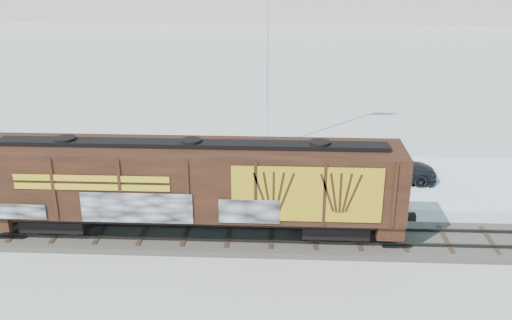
# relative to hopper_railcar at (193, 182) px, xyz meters

# --- Properties ---
(ground) EXTENTS (500.00, 500.00, 0.00)m
(ground) POSITION_rel_hopper_railcar_xyz_m (3.57, 0.01, -2.89)
(ground) COLOR white
(ground) RESTS_ON ground
(rail_track) EXTENTS (50.00, 3.40, 0.43)m
(rail_track) POSITION_rel_hopper_railcar_xyz_m (3.57, 0.01, -2.74)
(rail_track) COLOR #59544C
(rail_track) RESTS_ON ground
(parking_strip) EXTENTS (40.00, 8.00, 0.03)m
(parking_strip) POSITION_rel_hopper_railcar_xyz_m (3.57, 7.51, -2.87)
(parking_strip) COLOR white
(parking_strip) RESTS_ON ground
(hopper_railcar) EXTENTS (18.79, 3.06, 4.39)m
(hopper_railcar) POSITION_rel_hopper_railcar_xyz_m (0.00, 0.00, 0.00)
(hopper_railcar) COLOR black
(hopper_railcar) RESTS_ON rail_track
(flagpole) EXTENTS (2.30, 0.90, 13.40)m
(flagpole) POSITION_rel_hopper_railcar_xyz_m (3.05, 12.87, 2.21)
(flagpole) COLOR silver
(flagpole) RESTS_ON ground
(car_silver) EXTENTS (5.11, 3.04, 1.63)m
(car_silver) POSITION_rel_hopper_railcar_xyz_m (2.12, 5.76, -2.04)
(car_silver) COLOR #A9ACB0
(car_silver) RESTS_ON parking_strip
(car_white) EXTENTS (5.01, 3.29, 1.56)m
(car_white) POSITION_rel_hopper_railcar_xyz_m (1.42, 6.95, -2.08)
(car_white) COLOR silver
(car_white) RESTS_ON parking_strip
(car_dark) EXTENTS (5.51, 2.78, 1.54)m
(car_dark) POSITION_rel_hopper_railcar_xyz_m (10.30, 7.63, -2.09)
(car_dark) COLOR black
(car_dark) RESTS_ON parking_strip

